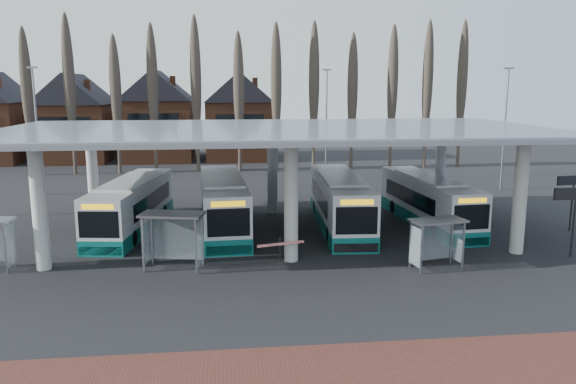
{
  "coord_description": "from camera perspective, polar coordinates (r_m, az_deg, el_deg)",
  "views": [
    {
      "loc": [
        -3.21,
        -24.55,
        8.7
      ],
      "look_at": [
        0.35,
        7.0,
        2.68
      ],
      "focal_mm": 35.0,
      "sensor_mm": 36.0,
      "label": 1
    }
  ],
  "objects": [
    {
      "name": "info_sign_0",
      "position": [
        32.01,
        27.21,
        -0.63
      ],
      "size": [
        2.45,
        0.22,
        3.64
      ],
      "rotation": [
        0.0,
        0.0,
        0.04
      ],
      "color": "black",
      "rests_on": "ground"
    },
    {
      "name": "bus_0",
      "position": [
        35.53,
        -15.54,
        -1.4
      ],
      "size": [
        3.95,
        11.44,
        3.12
      ],
      "rotation": [
        0.0,
        0.0,
        -0.14
      ],
      "color": "silver",
      "rests_on": "ground"
    },
    {
      "name": "bus_2",
      "position": [
        35.14,
        5.27,
        -1.06
      ],
      "size": [
        3.16,
        11.89,
        3.27
      ],
      "rotation": [
        0.0,
        0.0,
        -0.05
      ],
      "color": "silver",
      "rests_on": "ground"
    },
    {
      "name": "townhouse_row",
      "position": [
        69.75,
        -16.96,
        8.02
      ],
      "size": [
        36.8,
        10.3,
        12.25
      ],
      "color": "brown",
      "rests_on": "ground"
    },
    {
      "name": "bus_1",
      "position": [
        34.75,
        -6.62,
        -1.22
      ],
      "size": [
        3.1,
        11.87,
        3.27
      ],
      "rotation": [
        0.0,
        0.0,
        0.05
      ],
      "color": "silver",
      "rests_on": "ground"
    },
    {
      "name": "poplar_row",
      "position": [
        57.64,
        -3.3,
        10.8
      ],
      "size": [
        45.1,
        1.1,
        14.5
      ],
      "color": "#473D33",
      "rests_on": "ground"
    },
    {
      "name": "shelter_2",
      "position": [
        27.92,
        14.8,
        -3.99
      ],
      "size": [
        2.81,
        1.75,
        2.43
      ],
      "rotation": [
        0.0,
        0.0,
        0.18
      ],
      "color": "gray",
      "rests_on": "ground"
    },
    {
      "name": "ground",
      "position": [
        26.25,
        0.96,
        -8.62
      ],
      "size": [
        140.0,
        140.0,
        0.0
      ],
      "primitive_type": "plane",
      "color": "black",
      "rests_on": "ground"
    },
    {
      "name": "bus_3",
      "position": [
        36.9,
        14.04,
        -0.91
      ],
      "size": [
        3.1,
        11.2,
        3.08
      ],
      "rotation": [
        0.0,
        0.0,
        0.07
      ],
      "color": "silver",
      "rests_on": "ground"
    },
    {
      "name": "info_sign_1",
      "position": [
        37.88,
        27.03,
        0.69
      ],
      "size": [
        2.29,
        0.41,
        3.41
      ],
      "rotation": [
        0.0,
        0.0,
        0.12
      ],
      "color": "black",
      "rests_on": "ground"
    },
    {
      "name": "lamp_post_b",
      "position": [
        51.5,
        3.91,
        6.98
      ],
      "size": [
        0.8,
        0.16,
        10.17
      ],
      "color": "slate",
      "rests_on": "ground"
    },
    {
      "name": "shelter_1",
      "position": [
        27.42,
        -11.54,
        -3.6
      ],
      "size": [
        3.24,
        2.12,
        2.77
      ],
      "rotation": [
        0.0,
        0.0,
        -0.23
      ],
      "color": "gray",
      "rests_on": "ground"
    },
    {
      "name": "lamp_post_a",
      "position": [
        48.96,
        -24.14,
        5.87
      ],
      "size": [
        0.8,
        0.16,
        10.17
      ],
      "color": "slate",
      "rests_on": "ground"
    },
    {
      "name": "lamp_post_c",
      "position": [
        50.35,
        21.16,
        6.2
      ],
      "size": [
        0.8,
        0.16,
        10.17
      ],
      "color": "slate",
      "rests_on": "ground"
    },
    {
      "name": "barrier",
      "position": [
        27.84,
        -0.77,
        -5.43
      ],
      "size": [
        2.39,
        0.97,
        1.22
      ],
      "rotation": [
        0.0,
        0.0,
        0.26
      ],
      "color": "black",
      "rests_on": "ground"
    },
    {
      "name": "station_canopy",
      "position": [
        32.85,
        -0.81,
        5.47
      ],
      "size": [
        32.0,
        16.0,
        6.34
      ],
      "color": "beige",
      "rests_on": "ground"
    }
  ]
}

